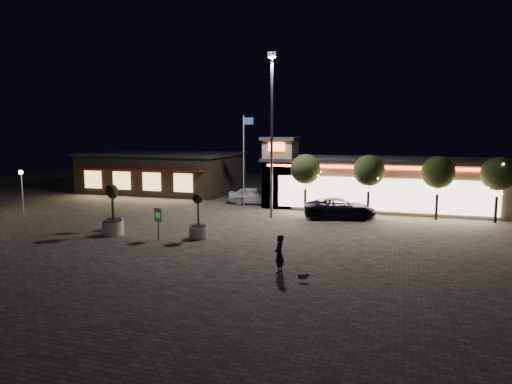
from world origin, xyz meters
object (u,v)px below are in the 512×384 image
(pickup_truck, at_px, (340,208))
(white_sedan, at_px, (254,196))
(valet_sign, at_px, (158,218))
(planter_mid, at_px, (113,219))
(pedestrian, at_px, (279,254))
(planter_left, at_px, (114,218))

(pickup_truck, distance_m, white_sedan, 9.59)
(pickup_truck, xyz_separation_m, valet_sign, (-9.64, -10.42, 0.58))
(planter_mid, bearing_deg, pickup_truck, 37.92)
(pickup_truck, height_order, pedestrian, pedestrian)
(valet_sign, bearing_deg, white_sedan, 85.32)
(pedestrian, xyz_separation_m, valet_sign, (-8.77, 4.25, 0.45))
(planter_mid, bearing_deg, valet_sign, -4.19)
(valet_sign, bearing_deg, planter_mid, 175.81)
(white_sedan, height_order, pedestrian, pedestrian)
(white_sedan, relative_size, pedestrian, 2.57)
(white_sedan, bearing_deg, planter_mid, 155.42)
(pedestrian, distance_m, planter_mid, 12.99)
(planter_left, xyz_separation_m, planter_mid, (0.79, -1.21, 0.15))
(pickup_truck, height_order, planter_left, planter_left)
(white_sedan, distance_m, planter_left, 14.61)
(planter_mid, bearing_deg, pedestrian, -20.28)
(pickup_truck, xyz_separation_m, pedestrian, (-0.87, -14.67, 0.13))
(white_sedan, bearing_deg, pickup_truck, -125.81)
(white_sedan, distance_m, valet_sign, 15.08)
(pedestrian, bearing_deg, pickup_truck, -178.78)
(planter_left, bearing_deg, pickup_truck, 32.90)
(pedestrian, distance_m, planter_left, 14.18)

